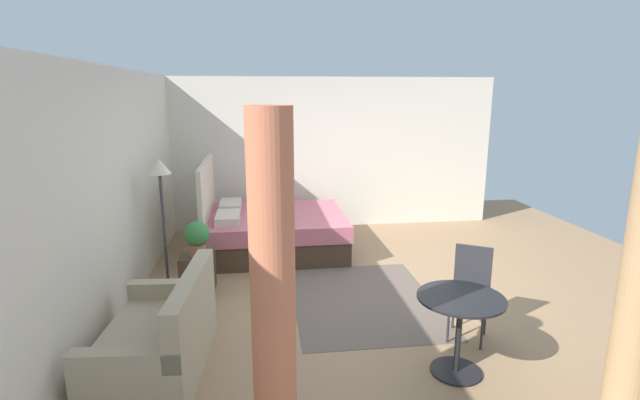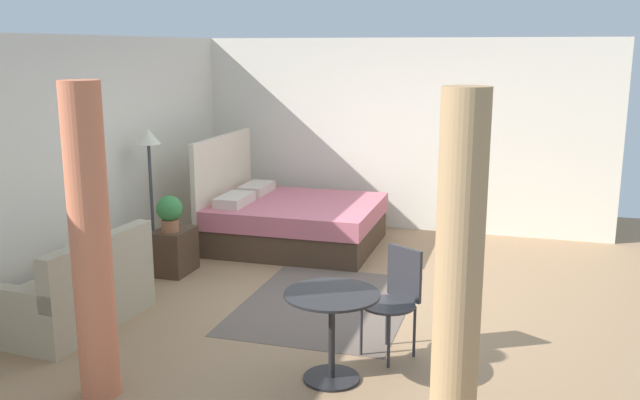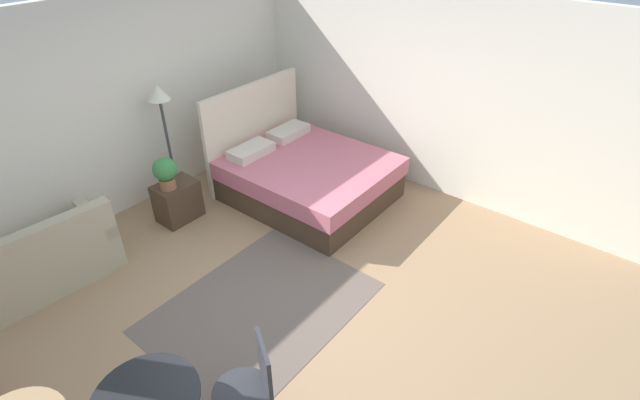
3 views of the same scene
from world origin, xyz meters
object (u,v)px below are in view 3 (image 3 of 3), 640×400
object	(u,v)px
nightstand	(178,201)
potted_plant	(165,172)
bed	(305,175)
couch	(44,261)
floor_lamp	(162,112)
cafe_chair_near_window	(253,382)

from	to	relation	value
nightstand	potted_plant	distance (m)	0.49
bed	couch	bearing A→B (deg)	161.25
nightstand	floor_lamp	world-z (taller)	floor_lamp
potted_plant	floor_lamp	distance (m)	0.77
couch	cafe_chair_near_window	distance (m)	2.89
couch	cafe_chair_near_window	bearing A→B (deg)	-85.15
couch	bed	bearing A→B (deg)	-18.75
bed	nightstand	bearing A→B (deg)	147.24
floor_lamp	cafe_chair_near_window	size ratio (longest dim) A/B	1.78
floor_lamp	potted_plant	bearing A→B (deg)	-130.95
bed	floor_lamp	world-z (taller)	floor_lamp
couch	nightstand	distance (m)	1.60
nightstand	floor_lamp	distance (m)	1.11
bed	couch	size ratio (longest dim) A/B	1.41
nightstand	floor_lamp	bearing A→B (deg)	55.85
bed	couch	xyz separation A→B (m)	(-3.00, 1.02, -0.05)
nightstand	cafe_chair_near_window	xyz separation A→B (m)	(-1.35, -2.75, 0.28)
potted_plant	floor_lamp	size ratio (longest dim) A/B	0.26
couch	cafe_chair_near_window	xyz separation A→B (m)	(0.24, -2.87, 0.25)
nightstand	bed	bearing A→B (deg)	-32.76
nightstand	couch	bearing A→B (deg)	175.87
floor_lamp	cafe_chair_near_window	bearing A→B (deg)	-117.29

